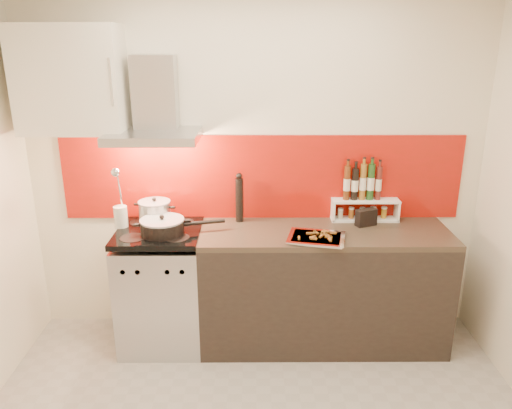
{
  "coord_description": "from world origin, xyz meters",
  "views": [
    {
      "loc": [
        -0.02,
        -2.24,
        2.22
      ],
      "look_at": [
        0.0,
        0.95,
        1.15
      ],
      "focal_mm": 35.0,
      "sensor_mm": 36.0,
      "label": 1
    }
  ],
  "objects_px": {
    "counter": "(323,287)",
    "pepper_mill": "(239,198)",
    "saute_pan": "(163,226)",
    "baking_tray": "(317,238)",
    "stock_pot": "(155,212)",
    "range_stove": "(162,288)"
  },
  "relations": [
    {
      "from": "counter",
      "to": "pepper_mill",
      "type": "bearing_deg",
      "value": 162.01
    },
    {
      "from": "range_stove",
      "to": "counter",
      "type": "bearing_deg",
      "value": 0.23
    },
    {
      "from": "range_stove",
      "to": "pepper_mill",
      "type": "distance_m",
      "value": 0.89
    },
    {
      "from": "pepper_mill",
      "to": "baking_tray",
      "type": "relative_size",
      "value": 0.86
    },
    {
      "from": "pepper_mill",
      "to": "baking_tray",
      "type": "bearing_deg",
      "value": -34.54
    },
    {
      "from": "saute_pan",
      "to": "baking_tray",
      "type": "distance_m",
      "value": 1.07
    },
    {
      "from": "stock_pot",
      "to": "baking_tray",
      "type": "xyz_separation_m",
      "value": [
        1.16,
        -0.3,
        -0.08
      ]
    },
    {
      "from": "saute_pan",
      "to": "range_stove",
      "type": "bearing_deg",
      "value": 126.42
    },
    {
      "from": "stock_pot",
      "to": "counter",
      "type": "bearing_deg",
      "value": -5.98
    },
    {
      "from": "range_stove",
      "to": "pepper_mill",
      "type": "height_order",
      "value": "pepper_mill"
    },
    {
      "from": "range_stove",
      "to": "baking_tray",
      "type": "height_order",
      "value": "baking_tray"
    },
    {
      "from": "range_stove",
      "to": "baking_tray",
      "type": "relative_size",
      "value": 2.07
    },
    {
      "from": "counter",
      "to": "stock_pot",
      "type": "distance_m",
      "value": 1.37
    },
    {
      "from": "baking_tray",
      "to": "counter",
      "type": "bearing_deg",
      "value": 63.74
    },
    {
      "from": "counter",
      "to": "saute_pan",
      "type": "xyz_separation_m",
      "value": [
        -1.15,
        -0.07,
        0.51
      ]
    },
    {
      "from": "range_stove",
      "to": "pepper_mill",
      "type": "bearing_deg",
      "value": 19.71
    },
    {
      "from": "baking_tray",
      "to": "pepper_mill",
      "type": "bearing_deg",
      "value": 145.46
    },
    {
      "from": "counter",
      "to": "stock_pot",
      "type": "height_order",
      "value": "stock_pot"
    },
    {
      "from": "saute_pan",
      "to": "baking_tray",
      "type": "xyz_separation_m",
      "value": [
        1.07,
        -0.1,
        -0.05
      ]
    },
    {
      "from": "range_stove",
      "to": "saute_pan",
      "type": "height_order",
      "value": "saute_pan"
    },
    {
      "from": "saute_pan",
      "to": "baking_tray",
      "type": "relative_size",
      "value": 1.34
    },
    {
      "from": "pepper_mill",
      "to": "range_stove",
      "type": "bearing_deg",
      "value": -160.29
    }
  ]
}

